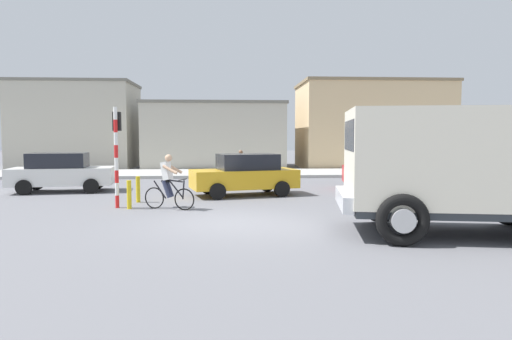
{
  "coord_description": "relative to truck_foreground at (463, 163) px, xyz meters",
  "views": [
    {
      "loc": [
        -0.03,
        -11.73,
        2.27
      ],
      "look_at": [
        0.87,
        2.5,
        1.2
      ],
      "focal_mm": 31.36,
      "sensor_mm": 36.0,
      "label": 1
    }
  ],
  "objects": [
    {
      "name": "truck_foreground",
      "position": [
        0.0,
        0.0,
        0.0
      ],
      "size": [
        5.76,
        3.5,
        2.9
      ],
      "color": "silver",
      "rests_on": "ground"
    },
    {
      "name": "car_far_side",
      "position": [
        -12.2,
        8.83,
        -0.85
      ],
      "size": [
        4.19,
        2.27,
        1.6
      ],
      "color": "white",
      "rests_on": "ground"
    },
    {
      "name": "car_white_mid",
      "position": [
        -4.72,
        7.25,
        -0.85
      ],
      "size": [
        4.3,
        2.64,
        1.6
      ],
      "color": "gold",
      "rests_on": "ground"
    },
    {
      "name": "car_red_near",
      "position": [
        1.64,
        8.76,
        -0.85
      ],
      "size": [
        4.23,
        2.37,
        1.6
      ],
      "color": "red",
      "rests_on": "ground"
    },
    {
      "name": "traffic_light_pole",
      "position": [
        -8.9,
        4.56,
        0.4
      ],
      "size": [
        0.24,
        0.43,
        3.2
      ],
      "color": "red",
      "rests_on": "ground"
    },
    {
      "name": "sidewalk_far",
      "position": [
        -5.34,
        16.73,
        -1.59
      ],
      "size": [
        80.0,
        5.0,
        0.16
      ],
      "primitive_type": "cube",
      "color": "#ADADA8",
      "rests_on": "ground"
    },
    {
      "name": "building_mid_block",
      "position": [
        -6.29,
        23.2,
        0.66
      ],
      "size": [
        9.82,
        7.73,
        4.64
      ],
      "color": "#B2AD9E",
      "rests_on": "ground"
    },
    {
      "name": "bollard_far",
      "position": [
        -8.47,
        5.64,
        -1.22
      ],
      "size": [
        0.14,
        0.14,
        0.9
      ],
      "primitive_type": "cylinder",
      "color": "gold",
      "rests_on": "ground"
    },
    {
      "name": "building_corner_left",
      "position": [
        -16.41,
        23.75,
        1.44
      ],
      "size": [
        8.45,
        5.33,
        6.2
      ],
      "color": "#B2AD9E",
      "rests_on": "ground"
    },
    {
      "name": "pedestrian_near_kerb",
      "position": [
        -4.76,
        11.56,
        -0.82
      ],
      "size": [
        0.34,
        0.22,
        1.62
      ],
      "color": "#2D334C",
      "rests_on": "ground"
    },
    {
      "name": "ground_plane",
      "position": [
        -5.34,
        1.84,
        -1.67
      ],
      "size": [
        120.0,
        120.0,
        0.0
      ],
      "primitive_type": "plane",
      "color": "slate"
    },
    {
      "name": "cyclist",
      "position": [
        -7.22,
        4.05,
        -0.8
      ],
      "size": [
        1.62,
        0.75,
        1.72
      ],
      "color": "black",
      "rests_on": "ground"
    },
    {
      "name": "building_corner_right",
      "position": [
        5.11,
        22.4,
        1.43
      ],
      "size": [
        10.51,
        6.19,
        6.18
      ],
      "color": "#D1B284",
      "rests_on": "ground"
    },
    {
      "name": "bollard_near",
      "position": [
        -8.47,
        4.24,
        -1.22
      ],
      "size": [
        0.14,
        0.14,
        0.9
      ],
      "primitive_type": "cylinder",
      "color": "gold",
      "rests_on": "ground"
    }
  ]
}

